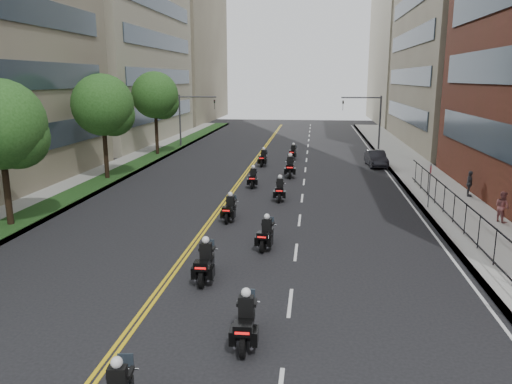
% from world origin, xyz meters
% --- Properties ---
extents(sidewalk_right, '(4.00, 90.00, 0.15)m').
position_xyz_m(sidewalk_right, '(12.00, 25.00, 0.07)').
color(sidewalk_right, gray).
rests_on(sidewalk_right, ground).
extents(sidewalk_left, '(4.00, 90.00, 0.15)m').
position_xyz_m(sidewalk_left, '(-12.00, 25.00, 0.07)').
color(sidewalk_left, gray).
rests_on(sidewalk_left, ground).
extents(grass_strip, '(2.00, 90.00, 0.04)m').
position_xyz_m(grass_strip, '(-11.20, 25.00, 0.17)').
color(grass_strip, '#1A3B15').
rests_on(grass_strip, sidewalk_left).
extents(building_right_tan, '(15.11, 28.00, 30.00)m').
position_xyz_m(building_right_tan, '(21.48, 48.00, 15.00)').
color(building_right_tan, '#746855').
rests_on(building_right_tan, ground).
extents(building_right_far, '(15.00, 28.00, 26.00)m').
position_xyz_m(building_right_far, '(21.50, 78.00, 13.00)').
color(building_right_far, '#A09781').
rests_on(building_right_far, ground).
extents(building_left_far, '(16.00, 28.00, 26.00)m').
position_xyz_m(building_left_far, '(-22.00, 78.00, 13.00)').
color(building_left_far, '#746855').
rests_on(building_left_far, ground).
extents(iron_fence, '(0.05, 28.00, 1.50)m').
position_xyz_m(iron_fence, '(11.00, 12.00, 0.90)').
color(iron_fence, black).
rests_on(iron_fence, sidewalk_right).
extents(street_trees, '(4.40, 38.40, 7.98)m').
position_xyz_m(street_trees, '(-11.05, 18.61, 5.13)').
color(street_trees, black).
rests_on(street_trees, ground).
extents(traffic_signal_right, '(4.09, 0.20, 5.60)m').
position_xyz_m(traffic_signal_right, '(9.54, 42.00, 3.70)').
color(traffic_signal_right, '#3F3F44').
rests_on(traffic_signal_right, ground).
extents(traffic_signal_left, '(4.09, 0.20, 5.60)m').
position_xyz_m(traffic_signal_left, '(-9.54, 42.00, 3.70)').
color(traffic_signal_left, '#3F3F44').
rests_on(traffic_signal_left, ground).
extents(motorcycle_1, '(0.52, 2.22, 1.64)m').
position_xyz_m(motorcycle_1, '(2.08, 2.21, 0.65)').
color(motorcycle_1, black).
rests_on(motorcycle_1, ground).
extents(motorcycle_2, '(0.52, 2.25, 1.66)m').
position_xyz_m(motorcycle_2, '(-0.02, 6.55, 0.66)').
color(motorcycle_2, black).
rests_on(motorcycle_2, ground).
extents(motorcycle_3, '(0.62, 2.09, 1.54)m').
position_xyz_m(motorcycle_3, '(1.86, 10.40, 0.61)').
color(motorcycle_3, black).
rests_on(motorcycle_3, ground).
extents(motorcycle_4, '(0.52, 2.07, 1.53)m').
position_xyz_m(motorcycle_4, '(-0.45, 14.52, 0.60)').
color(motorcycle_4, black).
rests_on(motorcycle_4, ground).
extents(motorcycle_5, '(0.50, 2.15, 1.59)m').
position_xyz_m(motorcycle_5, '(1.84, 19.28, 0.63)').
color(motorcycle_5, black).
rests_on(motorcycle_5, ground).
extents(motorcycle_6, '(0.48, 2.06, 1.52)m').
position_xyz_m(motorcycle_6, '(-0.25, 22.87, 0.60)').
color(motorcycle_6, black).
rests_on(motorcycle_6, ground).
extents(motorcycle_7, '(0.57, 2.46, 1.82)m').
position_xyz_m(motorcycle_7, '(2.10, 26.76, 0.72)').
color(motorcycle_7, black).
rests_on(motorcycle_7, ground).
extents(motorcycle_8, '(0.59, 2.17, 1.60)m').
position_xyz_m(motorcycle_8, '(-0.41, 31.39, 0.63)').
color(motorcycle_8, black).
rests_on(motorcycle_8, ground).
extents(motorcycle_9, '(0.62, 2.07, 1.53)m').
position_xyz_m(motorcycle_9, '(1.96, 35.24, 0.60)').
color(motorcycle_9, black).
rests_on(motorcycle_9, ground).
extents(parked_sedan, '(1.71, 4.11, 1.32)m').
position_xyz_m(parked_sedan, '(9.14, 32.39, 0.66)').
color(parked_sedan, black).
rests_on(parked_sedan, ground).
extents(pedestrian_b, '(0.87, 0.95, 1.59)m').
position_xyz_m(pedestrian_b, '(13.49, 15.43, 0.94)').
color(pedestrian_b, '#945051').
rests_on(pedestrian_b, sidewalk_right).
extents(pedestrian_c, '(0.59, 1.01, 1.61)m').
position_xyz_m(pedestrian_c, '(13.50, 21.07, 0.96)').
color(pedestrian_c, '#3A3A41').
rests_on(pedestrian_c, sidewalk_right).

